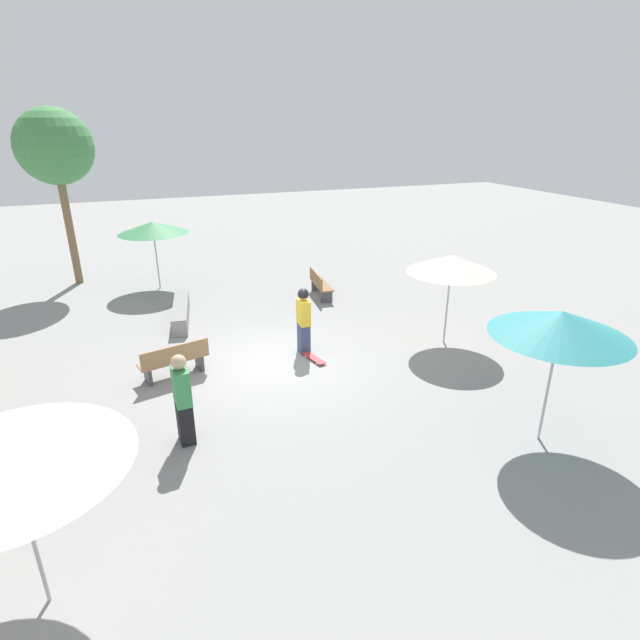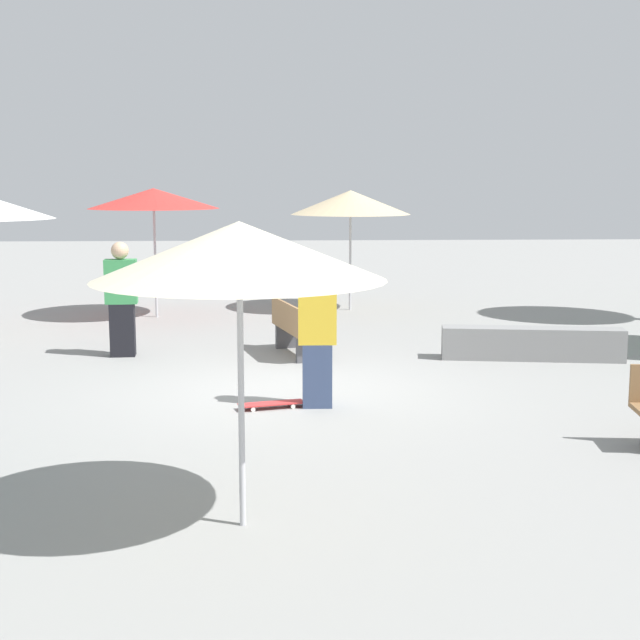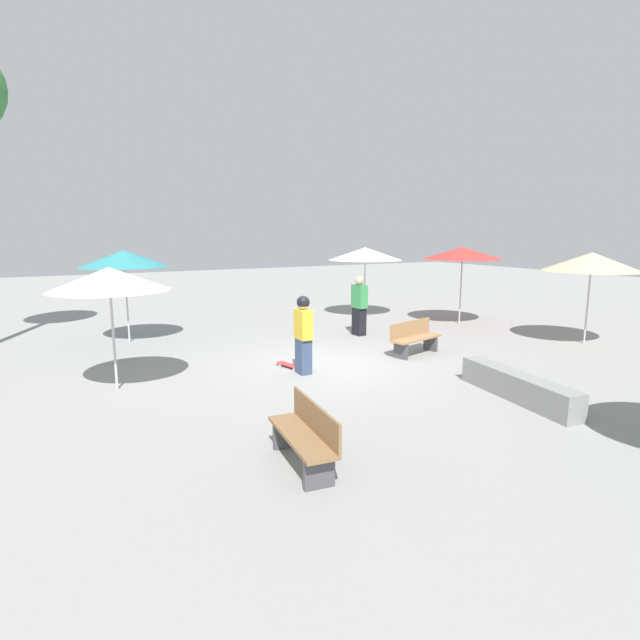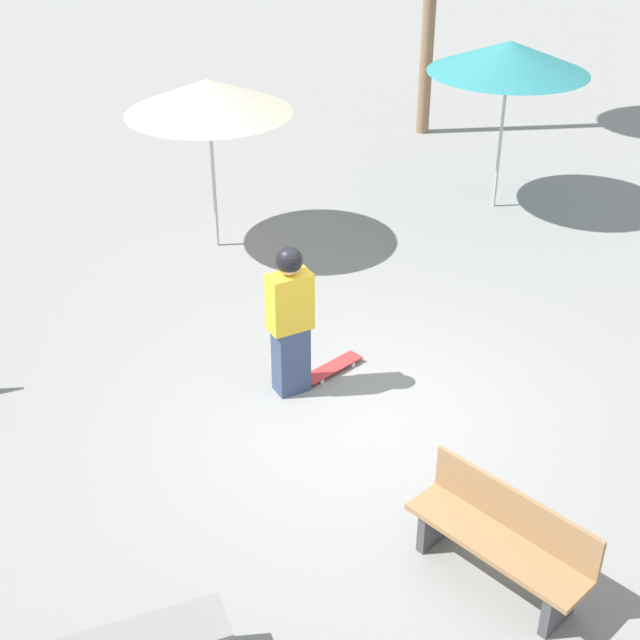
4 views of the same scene
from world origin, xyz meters
The scene contains 12 objects.
ground_plane centered at (0.00, 0.00, 0.00)m, with size 60.00×60.00×0.00m, color gray.
skater_main centered at (0.37, -0.85, 0.93)m, with size 0.46×0.29×1.73m.
skateboard centered at (-0.19, -0.92, 0.06)m, with size 0.82×0.39×0.07m.
concrete_ledge centered at (3.83, 1.87, 0.25)m, with size 2.79×0.82×0.50m.
bench_near centered at (0.17, 2.42, 0.43)m, with size 0.82×1.66×0.85m.
bench_far centered at (4.32, -2.81, 0.43)m, with size 1.64×0.62×0.85m.
shade_umbrella_teal centered at (-4.83, -3.76, 2.36)m, with size 2.40×2.40×2.59m.
shade_umbrella_cream centered at (-0.41, -4.61, 2.20)m, with size 2.27×2.27×2.43m.
shade_umbrella_white centered at (-5.33, 4.55, 2.30)m, with size 2.66×2.66×2.53m.
shade_umbrella_tan centered at (1.48, 7.39, 2.28)m, with size 2.53×2.53×2.54m.
shade_umbrella_red centered at (-2.52, 6.57, 2.38)m, with size 2.61×2.61×2.59m.
bystander_watching centered at (-2.53, 2.49, 0.90)m, with size 0.51×0.30×1.80m.
Camera 3 is at (9.90, -5.64, 3.10)m, focal length 28.00 mm.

